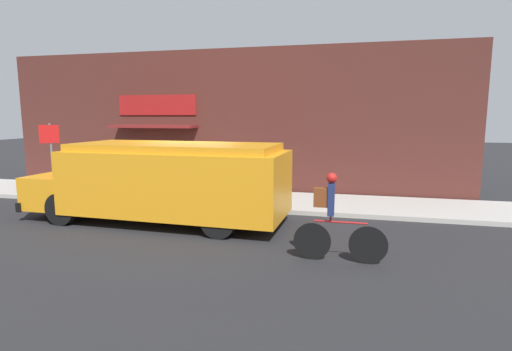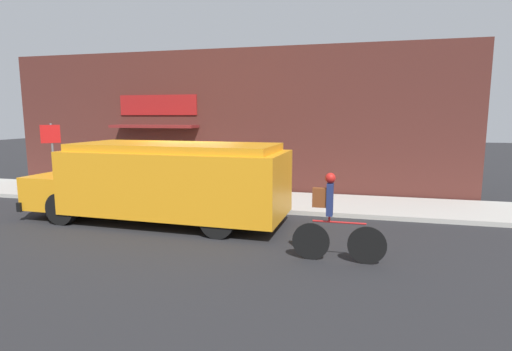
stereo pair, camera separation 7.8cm
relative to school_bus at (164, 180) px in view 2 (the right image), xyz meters
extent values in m
plane|color=#232326|center=(0.13, 1.50, -1.09)|extent=(70.00, 70.00, 0.00)
cube|color=#ADAAA3|center=(0.13, 2.85, -1.02)|extent=(28.00, 2.69, 0.13)
cube|color=#4C231E|center=(0.13, 4.35, 1.42)|extent=(16.86, 0.18, 5.02)
cube|color=maroon|center=(-2.33, 4.24, 2.03)|extent=(3.04, 0.05, 0.72)
cube|color=maroon|center=(-2.33, 3.88, 1.26)|extent=(3.19, 0.77, 0.10)
cube|color=orange|center=(0.33, -0.01, -0.02)|extent=(5.62, 2.36, 1.57)
cube|color=orange|center=(-3.06, 0.10, -0.37)|extent=(1.30, 2.05, 0.86)
cube|color=orange|center=(0.33, -0.01, 0.86)|extent=(5.17, 2.17, 0.18)
cube|color=black|center=(-3.63, 0.12, -0.70)|extent=(0.19, 2.14, 0.24)
cube|color=red|center=(-1.15, 1.38, 0.06)|extent=(0.04, 0.44, 0.44)
cylinder|color=black|center=(-2.35, 1.01, -0.68)|extent=(0.82, 0.29, 0.82)
cylinder|color=black|center=(-2.41, -0.86, -0.68)|extent=(0.82, 0.29, 0.82)
cylinder|color=black|center=(1.85, 0.87, -0.68)|extent=(0.82, 0.29, 0.82)
cylinder|color=black|center=(1.79, -0.99, -0.68)|extent=(0.82, 0.29, 0.82)
cylinder|color=black|center=(4.99, -1.84, -0.73)|extent=(0.71, 0.04, 0.71)
cylinder|color=black|center=(3.96, -1.85, -0.73)|extent=(0.71, 0.04, 0.71)
cylinder|color=red|center=(4.47, -1.84, -0.33)|extent=(0.98, 0.04, 0.04)
cylinder|color=red|center=(4.29, -1.84, -0.27)|extent=(0.04, 0.04, 0.12)
cube|color=navy|center=(4.29, -1.84, 0.10)|extent=(0.12, 0.20, 0.61)
sphere|color=red|center=(4.29, -1.84, 0.50)|extent=(0.19, 0.19, 0.19)
cube|color=brown|center=(4.10, -1.84, 0.13)|extent=(0.26, 0.14, 0.36)
cylinder|color=slate|center=(-5.12, 2.08, 0.22)|extent=(0.07, 0.07, 2.35)
cube|color=red|center=(-5.12, 2.03, 1.04)|extent=(0.45, 0.45, 0.60)
cylinder|color=#38383D|center=(1.36, 3.48, -0.49)|extent=(0.48, 0.48, 0.95)
cylinder|color=black|center=(1.36, 3.48, 0.01)|extent=(0.49, 0.49, 0.04)
camera|label=1|loc=(4.64, -9.22, 1.63)|focal=28.00mm
camera|label=2|loc=(4.71, -9.20, 1.63)|focal=28.00mm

